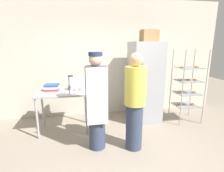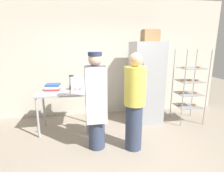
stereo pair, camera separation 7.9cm
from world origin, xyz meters
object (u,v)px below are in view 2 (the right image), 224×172
binder_stack (53,87)px  person_customer (134,102)px  refrigerator (146,83)px  cardboard_storage_box (150,36)px  blender_pitcher (72,83)px  baking_rack (189,87)px  person_baker (96,101)px  donut_box (78,90)px

binder_stack → person_customer: bearing=-35.9°
refrigerator → cardboard_storage_box: size_ratio=5.25×
blender_pitcher → binder_stack: size_ratio=0.99×
baking_rack → cardboard_storage_box: bearing=169.5°
refrigerator → blender_pitcher: 1.78m
binder_stack → person_baker: person_baker is taller
binder_stack → person_customer: size_ratio=0.18×
blender_pitcher → cardboard_storage_box: size_ratio=0.84×
refrigerator → person_customer: (-0.63, -1.18, -0.08)m
cardboard_storage_box → donut_box: bearing=-171.7°
person_baker → binder_stack: bearing=131.8°
donut_box → cardboard_storage_box: 2.04m
refrigerator → donut_box: bearing=-170.0°
donut_box → cardboard_storage_box: cardboard_storage_box is taller
blender_pitcher → person_baker: person_baker is taller
baking_rack → person_baker: (-2.33, -0.82, 0.04)m
person_baker → donut_box: bearing=114.0°
person_baker → person_customer: (0.67, -0.13, -0.02)m
binder_stack → blender_pitcher: bearing=7.9°
donut_box → person_baker: size_ratio=0.16×
baking_rack → person_baker: bearing=-160.6°
blender_pitcher → person_baker: (0.48, -1.06, -0.11)m
baking_rack → cardboard_storage_box: 1.57m
refrigerator → binder_stack: 2.19m
binder_stack → person_customer: 1.93m
blender_pitcher → person_baker: size_ratio=0.18×
refrigerator → cardboard_storage_box: (0.04, -0.04, 1.11)m
binder_stack → baking_rack: bearing=-3.2°
donut_box → person_customer: bearing=-41.5°
cardboard_storage_box → person_baker: size_ratio=0.21×
donut_box → blender_pitcher: 0.35m
blender_pitcher → person_customer: size_ratio=0.18×
donut_box → person_baker: person_baker is taller
baking_rack → blender_pitcher: baking_rack is taller
baking_rack → blender_pitcher: bearing=175.1°
refrigerator → person_customer: 1.34m
refrigerator → binder_stack: (-2.19, -0.04, -0.01)m
refrigerator → person_baker: refrigerator is taller
baking_rack → binder_stack: 3.23m
baking_rack → person_baker: baking_rack is taller
baking_rack → binder_stack: bearing=176.8°
blender_pitcher → binder_stack: (-0.41, -0.06, -0.07)m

